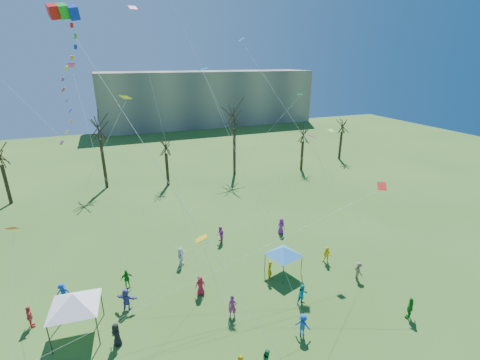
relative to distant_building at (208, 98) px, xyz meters
name	(u,v)px	position (x,y,z in m)	size (l,w,h in m)	color
distant_building	(208,98)	(0.00, 0.00, 0.00)	(60.00, 14.00, 15.00)	gray
bare_tree_row	(158,136)	(-21.20, -45.60, -0.12)	(68.42, 8.68, 12.10)	black
big_box_kite	(74,87)	(-29.40, -73.64, 9.14)	(5.50, 6.52, 23.24)	red
canopy_tent_white	(74,300)	(-31.50, -74.07, -4.68)	(4.43, 4.43, 3.33)	#3F3F44
canopy_tent_blue	(284,251)	(-14.86, -73.02, -5.26)	(3.38, 3.38, 2.65)	#3F3F44
festival_crowd	(205,295)	(-22.53, -74.46, -6.64)	(26.84, 16.93, 1.81)	#AD1915
small_kites_aloft	(205,117)	(-21.03, -70.96, 6.53)	(29.96, 19.63, 33.03)	#FF300D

